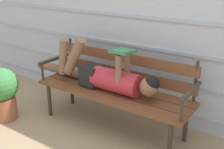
{
  "coord_description": "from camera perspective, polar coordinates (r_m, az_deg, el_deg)",
  "views": [
    {
      "loc": [
        1.52,
        -2.06,
        1.63
      ],
      "look_at": [
        0.0,
        0.16,
        0.62
      ],
      "focal_mm": 44.88,
      "sensor_mm": 36.0,
      "label": 1
    }
  ],
  "objects": [
    {
      "name": "reclining_person",
      "position": [
        2.94,
        -1.48,
        -0.16
      ],
      "size": [
        1.68,
        0.26,
        0.54
      ],
      "color": "#B72D38"
    },
    {
      "name": "house_siding",
      "position": [
        3.14,
        5.13,
        11.81
      ],
      "size": [
        5.46,
        0.08,
        2.31
      ],
      "color": "#B2BCC6",
      "rests_on": "ground"
    },
    {
      "name": "ground_plane",
      "position": [
        3.04,
        -1.71,
        -11.84
      ],
      "size": [
        12.0,
        12.0,
        0.0
      ],
      "primitive_type": "plane",
      "color": "tan"
    },
    {
      "name": "potted_plant",
      "position": [
        3.4,
        -21.53,
        -3.18
      ],
      "size": [
        0.38,
        0.38,
        0.61
      ],
      "color": "#AD5B3D",
      "rests_on": "ground"
    },
    {
      "name": "park_bench",
      "position": [
        2.98,
        0.78,
        -2.15
      ],
      "size": [
        1.72,
        0.52,
        0.84
      ],
      "color": "brown",
      "rests_on": "ground"
    }
  ]
}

